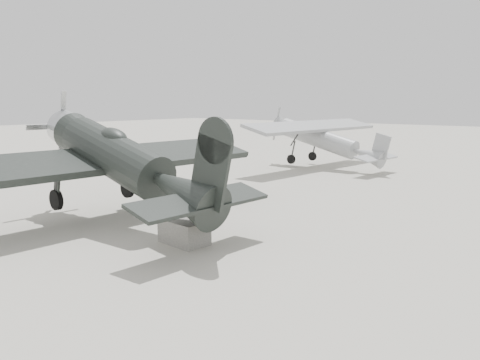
% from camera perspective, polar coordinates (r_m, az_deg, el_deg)
% --- Properties ---
extents(ground, '(160.00, 160.00, 0.00)m').
position_cam_1_polar(ground, '(16.22, -0.70, -6.36)').
color(ground, '#A09E8E').
rests_on(ground, ground).
extents(lowwing_monoplane, '(9.86, 13.77, 4.44)m').
position_cam_1_polar(lowwing_monoplane, '(17.16, -14.08, 2.25)').
color(lowwing_monoplane, black).
rests_on(lowwing_monoplane, ground).
extents(highwing_monoplane, '(8.87, 12.49, 3.53)m').
position_cam_1_polar(highwing_monoplane, '(31.98, 9.97, 5.40)').
color(highwing_monoplane, '#929597').
rests_on(highwing_monoplane, ground).
extents(equipment_block, '(1.60, 1.09, 0.76)m').
position_cam_1_polar(equipment_block, '(14.96, -6.82, -6.29)').
color(equipment_block, '#64625D').
rests_on(equipment_block, ground).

